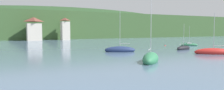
% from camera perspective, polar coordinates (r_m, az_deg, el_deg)
% --- Properties ---
extents(wooded_hillside, '(352.00, 66.41, 32.19)m').
position_cam_1_polar(wooded_hillside, '(150.96, -16.33, 4.32)').
color(wooded_hillside, '#38562D').
rests_on(wooded_hillside, ground_plane).
extents(shore_building_westcentral, '(6.54, 6.09, 10.69)m').
position_cam_1_polar(shore_building_westcentral, '(106.08, -19.73, 3.90)').
color(shore_building_westcentral, beige).
rests_on(shore_building_westcentral, ground_plane).
extents(shore_building_central, '(3.93, 4.57, 10.70)m').
position_cam_1_polar(shore_building_central, '(108.11, -12.15, 4.05)').
color(shore_building_central, beige).
rests_on(shore_building_central, ground_plane).
extents(sailboat_far_1, '(7.18, 5.04, 9.57)m').
position_cam_1_polar(sailboat_far_1, '(49.23, 2.08, -1.32)').
color(sailboat_far_1, navy).
rests_on(sailboat_far_1, ground_plane).
extents(sailboat_far_2, '(4.82, 4.43, 6.45)m').
position_cam_1_polar(sailboat_far_2, '(72.00, 19.53, 0.05)').
color(sailboat_far_2, '#2D754C').
rests_on(sailboat_far_2, ground_plane).
extents(sailboat_mid_5, '(6.70, 6.87, 10.48)m').
position_cam_1_polar(sailboat_mid_5, '(34.29, 10.05, -3.59)').
color(sailboat_mid_5, '#2D754C').
rests_on(sailboat_mid_5, ground_plane).
extents(sailboat_far_6, '(5.70, 2.86, 6.82)m').
position_cam_1_polar(sailboat_far_6, '(57.60, 18.18, -0.82)').
color(sailboat_far_6, black).
rests_on(sailboat_far_6, ground_plane).
extents(sailboat_mid_8, '(7.37, 6.10, 8.84)m').
position_cam_1_polar(sailboat_mid_8, '(49.28, 24.97, -1.70)').
color(sailboat_mid_8, red).
rests_on(sailboat_mid_8, ground_plane).
extents(mooring_buoy_near, '(0.40, 0.40, 0.40)m').
position_cam_1_polar(mooring_buoy_near, '(69.91, 13.71, -0.17)').
color(mooring_buoy_near, red).
rests_on(mooring_buoy_near, ground_plane).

